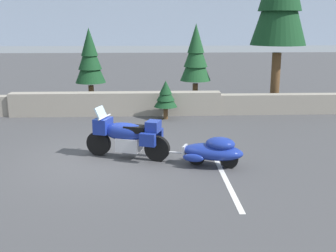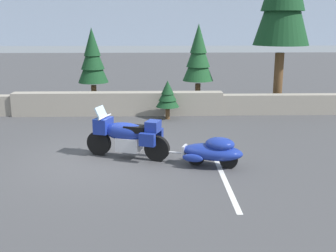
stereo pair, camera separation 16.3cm
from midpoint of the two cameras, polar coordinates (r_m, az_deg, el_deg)
The scene contains 9 objects.
ground_plane at distance 11.01m, azimuth -9.63°, elevation -4.60°, with size 80.00×80.00×0.00m, color #424244.
stone_guard_wall at distance 16.18m, azimuth -7.49°, elevation 2.92°, with size 24.00×0.61×0.88m.
distant_ridgeline at distance 105.95m, azimuth -3.42°, elevation 16.34°, with size 240.00×80.00×16.00m, color #99A8BF.
touring_motorcycle at distance 10.91m, azimuth -6.08°, elevation -1.25°, with size 2.22×1.20×1.33m.
car_shaped_trailer at distance 10.31m, azimuth 5.74°, elevation -3.36°, with size 2.19×1.17×0.76m.
pine_tree_secondary at distance 17.47m, azimuth -10.91°, elevation 9.05°, with size 1.24×1.24×3.28m.
pine_tree_far_right at distance 17.43m, azimuth 3.54°, elevation 9.59°, with size 1.27×1.27×3.44m.
pine_sapling_near at distance 15.26m, azimuth -0.63°, elevation 4.23°, with size 0.85×0.85×1.43m.
parking_stripe_marker at distance 9.65m, azimuth 7.38°, elevation -7.18°, with size 0.12×3.60×0.01m, color silver.
Camera 1 is at (1.30, -10.36, 3.46)m, focal length 44.62 mm.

